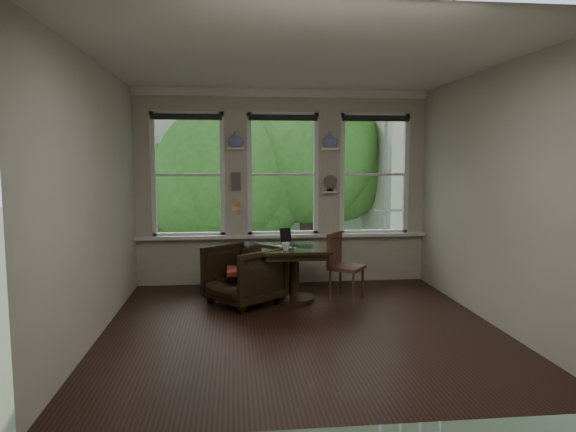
{
  "coord_description": "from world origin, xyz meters",
  "views": [
    {
      "loc": [
        -0.77,
        -5.72,
        1.92
      ],
      "look_at": [
        -0.06,
        0.9,
        1.2
      ],
      "focal_mm": 32.0,
      "sensor_mm": 36.0,
      "label": 1
    }
  ],
  "objects": [
    {
      "name": "wall_front",
      "position": [
        0.0,
        -2.25,
        1.5
      ],
      "size": [
        4.5,
        0.0,
        4.5
      ],
      "primitive_type": "plane",
      "rotation": [
        -1.57,
        0.0,
        0.0
      ],
      "color": "beige",
      "rests_on": "ground"
    },
    {
      "name": "shelf_left",
      "position": [
        -0.72,
        2.15,
        2.1
      ],
      "size": [
        0.26,
        0.16,
        0.03
      ],
      "primitive_type": "cube",
      "color": "white",
      "rests_on": "ground"
    },
    {
      "name": "sticky_notes",
      "position": [
        -0.72,
        2.19,
        1.25
      ],
      "size": [
        0.16,
        0.01,
        0.24
      ],
      "primitive_type": null,
      "color": "pink",
      "rests_on": "ground"
    },
    {
      "name": "drinking_glass",
      "position": [
        -0.04,
        0.91,
        0.8
      ],
      "size": [
        0.15,
        0.15,
        0.11
      ],
      "primitive_type": "imported",
      "rotation": [
        0.0,
        0.0,
        -0.09
      ],
      "color": "white",
      "rests_on": "table"
    },
    {
      "name": "wall_back",
      "position": [
        0.0,
        2.25,
        1.5
      ],
      "size": [
        4.5,
        0.0,
        4.5
      ],
      "primitive_type": "plane",
      "rotation": [
        1.57,
        0.0,
        0.0
      ],
      "color": "beige",
      "rests_on": "ground"
    },
    {
      "name": "desk_fan",
      "position": [
        0.72,
        2.13,
        1.53
      ],
      "size": [
        0.2,
        0.2,
        0.24
      ],
      "primitive_type": null,
      "color": "#59544F",
      "rests_on": "ground"
    },
    {
      "name": "laptop",
      "position": [
        0.12,
        1.17,
        0.76
      ],
      "size": [
        0.41,
        0.38,
        0.03
      ],
      "primitive_type": "imported",
      "rotation": [
        0.0,
        0.0,
        -0.6
      ],
      "color": "black",
      "rests_on": "table"
    },
    {
      "name": "mug",
      "position": [
        -0.09,
        0.86,
        0.8
      ],
      "size": [
        0.13,
        0.13,
        0.1
      ],
      "primitive_type": "imported",
      "rotation": [
        0.0,
        0.0,
        -0.16
      ],
      "color": "white",
      "rests_on": "table"
    },
    {
      "name": "tablet",
      "position": [
        -0.04,
        1.41,
        0.86
      ],
      "size": [
        0.17,
        0.11,
        0.22
      ],
      "primitive_type": "cube",
      "rotation": [
        -0.26,
        0.0,
        0.25
      ],
      "color": "black",
      "rests_on": "table"
    },
    {
      "name": "side_chair_right",
      "position": [
        0.78,
        1.11,
        0.46
      ],
      "size": [
        0.59,
        0.59,
        0.92
      ],
      "primitive_type": null,
      "rotation": [
        0.0,
        0.0,
        0.94
      ],
      "color": "#4B281B",
      "rests_on": "ground"
    },
    {
      "name": "vase_left",
      "position": [
        -0.72,
        2.15,
        2.24
      ],
      "size": [
        0.24,
        0.24,
        0.25
      ],
      "primitive_type": "imported",
      "color": "silver",
      "rests_on": "shelf_left"
    },
    {
      "name": "intercom",
      "position": [
        -0.72,
        2.18,
        1.6
      ],
      "size": [
        0.14,
        0.06,
        0.28
      ],
      "primitive_type": "cube",
      "color": "#59544F",
      "rests_on": "ground"
    },
    {
      "name": "vase_right",
      "position": [
        0.72,
        2.15,
        2.24
      ],
      "size": [
        0.24,
        0.24,
        0.25
      ],
      "primitive_type": "imported",
      "color": "silver",
      "rests_on": "shelf_right"
    },
    {
      "name": "cushion_red",
      "position": [
        -0.64,
        1.06,
        0.45
      ],
      "size": [
        0.45,
        0.45,
        0.06
      ],
      "primitive_type": "cube",
      "color": "maroon",
      "rests_on": "armchair_left"
    },
    {
      "name": "window_left",
      "position": [
        -1.45,
        2.25,
        1.7
      ],
      "size": [
        1.1,
        0.12,
        1.9
      ],
      "primitive_type": null,
      "color": "white",
      "rests_on": "ground"
    },
    {
      "name": "papers",
      "position": [
        -0.08,
        1.13,
        0.75
      ],
      "size": [
        0.31,
        0.36,
        0.0
      ],
      "primitive_type": "cube",
      "rotation": [
        0.0,
        0.0,
        0.36
      ],
      "color": "silver",
      "rests_on": "table"
    },
    {
      "name": "ground",
      "position": [
        0.0,
        0.0,
        0.0
      ],
      "size": [
        4.5,
        4.5,
        0.0
      ],
      "primitive_type": "plane",
      "color": "black",
      "rests_on": "ground"
    },
    {
      "name": "ceiling",
      "position": [
        0.0,
        0.0,
        3.0
      ],
      "size": [
        4.5,
        4.5,
        0.0
      ],
      "primitive_type": "plane",
      "rotation": [
        3.14,
        0.0,
        0.0
      ],
      "color": "silver",
      "rests_on": "ground"
    },
    {
      "name": "armchair_left",
      "position": [
        -0.64,
        1.06,
        0.4
      ],
      "size": [
        1.21,
        1.2,
        0.79
      ],
      "primitive_type": "imported",
      "rotation": [
        0.0,
        0.0,
        -0.9
      ],
      "color": "black",
      "rests_on": "ground"
    },
    {
      "name": "wall_right",
      "position": [
        2.25,
        0.0,
        1.5
      ],
      "size": [
        0.0,
        4.5,
        4.5
      ],
      "primitive_type": "plane",
      "rotation": [
        1.57,
        0.0,
        -1.57
      ],
      "color": "beige",
      "rests_on": "ground"
    },
    {
      "name": "shelf_right",
      "position": [
        0.72,
        2.15,
        2.1
      ],
      "size": [
        0.26,
        0.16,
        0.03
      ],
      "primitive_type": "cube",
      "color": "white",
      "rests_on": "ground"
    },
    {
      "name": "window_center",
      "position": [
        0.0,
        2.25,
        1.7
      ],
      "size": [
        1.1,
        0.12,
        1.9
      ],
      "primitive_type": null,
      "color": "white",
      "rests_on": "ground"
    },
    {
      "name": "table",
      "position": [
        0.05,
        1.12,
        0.38
      ],
      "size": [
        0.9,
        0.9,
        0.75
      ],
      "primitive_type": null,
      "color": "black",
      "rests_on": "ground"
    },
    {
      "name": "window_right",
      "position": [
        1.45,
        2.25,
        1.7
      ],
      "size": [
        1.1,
        0.12,
        1.9
      ],
      "primitive_type": null,
      "color": "white",
      "rests_on": "ground"
    },
    {
      "name": "wall_left",
      "position": [
        -2.25,
        0.0,
        1.5
      ],
      "size": [
        0.0,
        4.5,
        4.5
      ],
      "primitive_type": "plane",
      "rotation": [
        1.57,
        0.0,
        1.57
      ],
      "color": "beige",
      "rests_on": "ground"
    }
  ]
}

